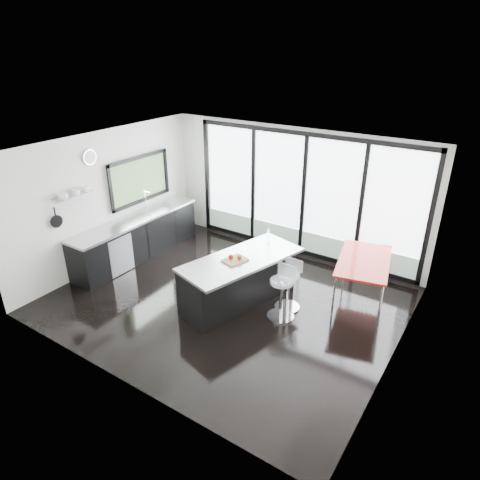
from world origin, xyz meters
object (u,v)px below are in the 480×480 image
Objects in this scene: island at (239,279)px; red_table at (361,280)px; bar_stool_near at (281,299)px; bar_stool_far at (288,291)px.

island is 1.59× the size of red_table.
red_table is at bearing 35.04° from island.
island is 3.24× the size of bar_stool_near.
island reaches higher than bar_stool_near.
bar_stool_far is (0.85, 0.29, -0.11)m from island.
bar_stool_near is (0.89, -0.03, -0.09)m from island.
red_table reaches higher than bar_stool_far.
red_table reaches higher than bar_stool_near.
bar_stool_near is at bearing -125.82° from red_table.
island is at bearing -155.31° from bar_stool_far.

